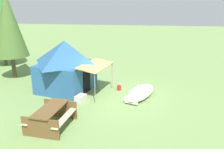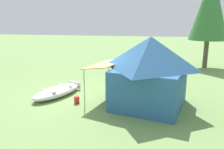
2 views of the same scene
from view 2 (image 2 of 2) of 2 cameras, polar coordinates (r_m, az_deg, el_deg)
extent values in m
plane|color=#769955|center=(10.12, -6.14, -5.49)|extent=(80.00, 80.00, 0.00)
ellipsoid|color=silver|center=(10.35, -13.73, -4.19)|extent=(2.81, 1.85, 0.41)
ellipsoid|color=#4C4948|center=(10.34, -13.74, -4.02)|extent=(2.58, 1.66, 0.15)
cube|color=beige|center=(9.95, -15.89, -4.04)|extent=(0.39, 0.80, 0.04)
cube|color=beige|center=(10.66, -11.81, -2.65)|extent=(0.39, 0.80, 0.04)
cube|color=silver|center=(11.18, -9.42, -2.55)|extent=(0.30, 0.66, 0.31)
cube|color=#2C5E95|center=(8.87, 9.36, -3.21)|extent=(3.11, 3.00, 1.51)
pyramid|color=#2C5E95|center=(8.58, 9.71, 5.50)|extent=(3.36, 3.24, 1.20)
cube|color=black|center=(9.29, 1.90, -3.04)|extent=(0.75, 0.20, 1.21)
cube|color=tan|center=(9.29, -1.14, 2.85)|extent=(2.55, 1.60, 0.18)
cylinder|color=gray|center=(8.77, -7.02, -3.57)|extent=(0.04, 0.04, 1.44)
cylinder|color=gray|center=(10.64, -0.78, -0.43)|extent=(0.04, 0.04, 1.44)
cube|color=brown|center=(12.76, 6.76, 2.09)|extent=(1.86, 0.89, 0.04)
cube|color=beige|center=(12.93, 4.16, 0.91)|extent=(1.82, 0.41, 0.04)
cube|color=beige|center=(12.74, 9.32, 0.57)|extent=(1.82, 0.41, 0.04)
cube|color=brown|center=(13.61, 7.32, 1.08)|extent=(0.18, 1.43, 0.76)
cube|color=brown|center=(12.07, 6.03, -0.48)|extent=(0.18, 1.43, 0.76)
cube|color=beige|center=(10.52, 3.07, -3.80)|extent=(0.66, 0.53, 0.31)
cylinder|color=red|center=(9.31, -8.90, -6.37)|extent=(0.27, 0.27, 0.28)
cylinder|color=brown|center=(17.29, 22.60, 4.82)|extent=(0.32, 0.32, 1.96)
cone|color=#387639|center=(17.16, 23.62, 15.73)|extent=(2.57, 2.57, 4.62)
camera|label=1|loc=(20.57, -1.09, 17.09)|focal=37.24mm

